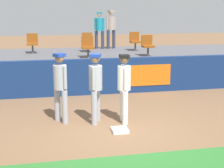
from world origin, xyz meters
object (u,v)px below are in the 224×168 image
player_runner_visitor (60,83)px  seat_back_right (135,40)px  seat_back_center (87,41)px  first_base (120,130)px  seat_front_right (148,44)px  spectator_capped (111,27)px  seat_back_left (32,42)px  seat_front_center (88,46)px  spectator_hooded (99,28)px  player_coach_visitor (96,84)px  player_fielder_home (124,84)px

player_runner_visitor → seat_back_right: 7.08m
seat_back_right → seat_back_center: same height
first_base → seat_front_right: seat_front_right is taller
spectator_capped → seat_back_left: bearing=-6.7°
seat_back_right → spectator_capped: (-0.91, 0.99, 0.56)m
seat_front_center → seat_back_center: (0.22, 1.80, -0.00)m
seat_back_center → first_base: bearing=-90.8°
player_runner_visitor → spectator_hooded: (2.20, 7.07, 1.02)m
player_runner_visitor → seat_back_right: seat_back_right is taller
spectator_hooded → player_runner_visitor: bearing=89.6°
seat_back_right → spectator_hooded: size_ratio=0.49×
player_coach_visitor → seat_back_right: bearing=179.1°
player_fielder_home → spectator_capped: size_ratio=1.03×
seat_front_right → spectator_capped: (-0.95, 2.79, 0.56)m
seat_front_center → spectator_hooded: bearing=72.0°
player_coach_visitor → seat_back_center: (0.59, 6.28, 0.49)m
player_coach_visitor → first_base: bearing=54.3°
player_coach_visitor → seat_front_right: size_ratio=2.22×
player_fielder_home → spectator_hooded: bearing=178.1°
first_base → seat_back_left: seat_back_left is taller
player_coach_visitor → spectator_capped: spectator_capped is taller
player_coach_visitor → seat_front_right: (2.80, 4.48, 0.50)m
seat_back_center → spectator_hooded: size_ratio=0.49×
seat_back_right → spectator_capped: 1.46m
first_base → player_coach_visitor: player_coach_visitor is taller
first_base → seat_front_right: (2.31, 5.27, 1.53)m
player_coach_visitor → seat_front_center: 4.52m
seat_back_left → player_coach_visitor: bearing=-74.1°
seat_back_right → seat_front_center: 2.99m
player_fielder_home → spectator_capped: bearing=173.9°
player_coach_visitor → seat_back_left: bearing=-141.4°
seat_back_right → seat_front_right: bearing=-88.7°
seat_back_center → spectator_capped: bearing=38.3°
seat_back_left → spectator_hooded: size_ratio=0.49×
first_base → seat_back_right: seat_back_right is taller
first_base → seat_front_right: bearing=66.3°
player_fielder_home → seat_front_right: 5.04m
seat_back_center → spectator_capped: spectator_capped is taller
player_runner_visitor → seat_front_right: bearing=104.8°
player_fielder_home → spectator_capped: (1.09, 7.37, 1.07)m
seat_front_center → spectator_capped: size_ratio=0.47×
spectator_hooded → spectator_capped: (0.55, -0.04, 0.04)m
seat_back_right → seat_back_center: (-2.17, 0.00, 0.00)m
player_fielder_home → seat_back_center: bearing=-176.2°
player_fielder_home → spectator_hooded: spectator_hooded is taller
seat_back_left → player_runner_visitor: bearing=-81.8°
first_base → seat_back_right: bearing=72.2°
seat_back_left → spectator_capped: size_ratio=0.47×
seat_back_center → spectator_hooded: (0.71, 1.03, 0.52)m
player_coach_visitor → seat_front_right: seat_front_right is taller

